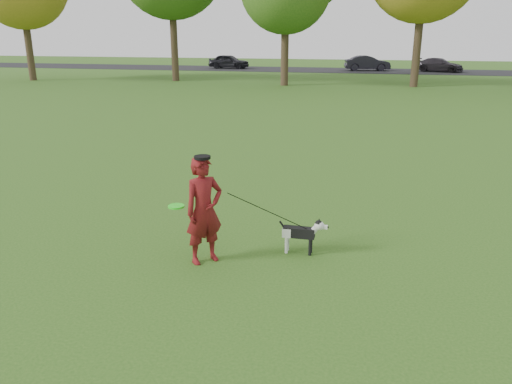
% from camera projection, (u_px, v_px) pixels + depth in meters
% --- Properties ---
extents(ground, '(120.00, 120.00, 0.00)m').
position_uv_depth(ground, '(244.00, 258.00, 7.38)').
color(ground, '#285116').
rests_on(ground, ground).
extents(road, '(120.00, 7.00, 0.02)m').
position_uv_depth(road, '(357.00, 71.00, 44.46)').
color(road, black).
rests_on(road, ground).
extents(man, '(0.67, 0.67, 1.57)m').
position_uv_depth(man, '(204.00, 210.00, 7.06)').
color(man, '#5B0D16').
rests_on(man, ground).
extents(dog, '(0.75, 0.15, 0.57)m').
position_uv_depth(dog, '(303.00, 232.00, 7.45)').
color(dog, black).
rests_on(dog, ground).
extents(car_left, '(3.90, 1.85, 1.29)m').
position_uv_depth(car_left, '(229.00, 61.00, 46.88)').
color(car_left, black).
rests_on(car_left, road).
extents(car_mid, '(4.12, 2.14, 1.29)m').
position_uv_depth(car_mid, '(367.00, 63.00, 44.08)').
color(car_mid, black).
rests_on(car_mid, road).
extents(car_right, '(4.26, 2.85, 1.15)m').
position_uv_depth(car_right, '(439.00, 65.00, 42.77)').
color(car_right, '#252127').
rests_on(car_right, road).
extents(man_held_items, '(1.94, 0.80, 1.20)m').
position_uv_depth(man_held_items, '(270.00, 212.00, 7.12)').
color(man_held_items, '#29F51E').
rests_on(man_held_items, ground).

